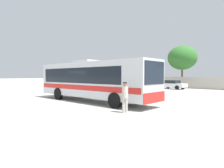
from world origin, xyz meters
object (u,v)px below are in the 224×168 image
coach_bus_silver_red (91,79)px  parked_car_leftmost_maroon (142,83)px  vendor_umbrella_near_gate_yellow (66,77)px  attendant_by_bus_door (125,95)px  roadside_tree_left (140,68)px  roadside_tree_midleft (182,58)px  parked_car_second_white (172,84)px

coach_bus_silver_red → parked_car_leftmost_maroon: 21.10m
coach_bus_silver_red → vendor_umbrella_near_gate_yellow: coach_bus_silver_red is taller
attendant_by_bus_door → roadside_tree_left: size_ratio=0.32×
coach_bus_silver_red → roadside_tree_left: roadside_tree_left is taller
coach_bus_silver_red → roadside_tree_left: (-15.11, 25.83, 2.14)m
coach_bus_silver_red → roadside_tree_midleft: size_ratio=1.53×
coach_bus_silver_red → parked_car_leftmost_maroon: size_ratio=2.88×
parked_car_leftmost_maroon → roadside_tree_midleft: bearing=51.1°
parked_car_second_white → roadside_tree_midleft: 8.02m
coach_bus_silver_red → parked_car_second_white: size_ratio=2.72×
attendant_by_bus_door → roadside_tree_midleft: roadside_tree_midleft is taller
vendor_umbrella_near_gate_yellow → roadside_tree_midleft: roadside_tree_midleft is taller
parked_car_leftmost_maroon → roadside_tree_left: bearing=129.7°
parked_car_leftmost_maroon → roadside_tree_midleft: size_ratio=0.53×
attendant_by_bus_door → parked_car_leftmost_maroon: size_ratio=0.43×
parked_car_second_white → roadside_tree_midleft: size_ratio=0.56×
parked_car_leftmost_maroon → vendor_umbrella_near_gate_yellow: bearing=-104.4°
parked_car_leftmost_maroon → roadside_tree_midleft: (4.88, 6.04, 4.72)m
parked_car_second_white → vendor_umbrella_near_gate_yellow: bearing=-126.2°
roadside_tree_midleft → coach_bus_silver_red: bearing=-79.8°
roadside_tree_midleft → vendor_umbrella_near_gate_yellow: bearing=-113.0°
roadside_tree_midleft → attendant_by_bus_door: bearing=-69.7°
attendant_by_bus_door → parked_car_second_white: size_ratio=0.41×
parked_car_leftmost_maroon → roadside_tree_left: 9.57m
attendant_by_bus_door → roadside_tree_left: 34.45m
attendant_by_bus_door → parked_car_leftmost_maroon: bearing=125.6°
coach_bus_silver_red → roadside_tree_left: bearing=120.3°
coach_bus_silver_red → parked_car_leftmost_maroon: (-9.34, 18.89, -1.05)m
parked_car_leftmost_maroon → roadside_tree_left: roadside_tree_left is taller
roadside_tree_left → roadside_tree_midleft: bearing=-4.9°
parked_car_leftmost_maroon → parked_car_second_white: 6.34m
coach_bus_silver_red → vendor_umbrella_near_gate_yellow: size_ratio=5.30×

